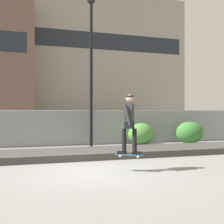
{
  "coord_description": "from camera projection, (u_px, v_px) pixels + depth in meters",
  "views": [
    {
      "loc": [
        -2.39,
        -8.48,
        1.71
      ],
      "look_at": [
        1.57,
        3.2,
        1.74
      ],
      "focal_mm": 49.56,
      "sensor_mm": 36.0,
      "label": 1
    }
  ],
  "objects": [
    {
      "name": "ground_plane",
      "position": [
        96.0,
        173.0,
        8.8
      ],
      "size": [
        120.0,
        120.0,
        0.0
      ],
      "primitive_type": "plane",
      "color": "slate"
    },
    {
      "name": "gravel_berm",
      "position": [
        73.0,
        154.0,
        11.88
      ],
      "size": [
        16.29,
        2.46,
        0.25
      ],
      "primitive_type": "cube",
      "color": "#3D3A38",
      "rests_on": "ground_plane"
    },
    {
      "name": "skateboard",
      "position": [
        129.0,
        155.0,
        8.92
      ],
      "size": [
        0.78,
        0.6,
        0.07
      ],
      "color": "#2D608C"
    },
    {
      "name": "skater",
      "position": [
        129.0,
        121.0,
        8.92
      ],
      "size": [
        0.66,
        0.61,
        1.73
      ],
      "color": "black",
      "rests_on": "skateboard"
    },
    {
      "name": "chain_fence",
      "position": [
        57.0,
        128.0,
        15.79
      ],
      "size": [
        22.52,
        0.06,
        1.85
      ],
      "color": "gray",
      "rests_on": "ground_plane"
    },
    {
      "name": "street_lamp",
      "position": [
        91.0,
        55.0,
        15.69
      ],
      "size": [
        0.44,
        0.44,
        7.61
      ],
      "color": "black",
      "rests_on": "ground_plane"
    },
    {
      "name": "parked_car_mid",
      "position": [
        61.0,
        127.0,
        18.62
      ],
      "size": [
        4.54,
        2.24,
        1.66
      ],
      "color": "silver",
      "rests_on": "ground_plane"
    },
    {
      "name": "office_block",
      "position": [
        96.0,
        65.0,
        53.69
      ],
      "size": [
        26.16,
        14.89,
        20.09
      ],
      "color": "gray",
      "rests_on": "ground_plane"
    },
    {
      "name": "shrub_left",
      "position": [
        140.0,
        134.0,
        16.46
      ],
      "size": [
        1.52,
        1.24,
        1.17
      ],
      "color": "#477F38",
      "rests_on": "ground_plane"
    },
    {
      "name": "shrub_center",
      "position": [
        189.0,
        133.0,
        17.05
      ],
      "size": [
        1.58,
        1.29,
        1.22
      ],
      "color": "#336B2D",
      "rests_on": "ground_plane"
    }
  ]
}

